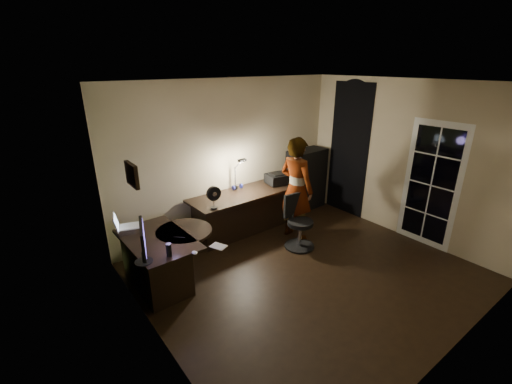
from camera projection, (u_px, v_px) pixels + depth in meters
floor at (307, 272)px, 5.11m from camera, size 4.50×4.00×0.01m
ceiling at (318, 82)px, 4.14m from camera, size 4.50×4.00×0.01m
wall_back at (230, 157)px, 6.11m from camera, size 4.50×0.01×2.70m
wall_front at (471, 247)px, 3.13m from camera, size 4.50×0.01×2.70m
wall_left at (150, 235)px, 3.34m from camera, size 0.01×4.00×2.70m
wall_right at (403, 160)px, 5.90m from camera, size 0.01×4.00×2.70m
green_wall_overlay at (152, 235)px, 3.35m from camera, size 0.00×4.00×2.70m
arched_doorway at (349, 150)px, 6.77m from camera, size 0.01×0.90×2.60m
french_door at (431, 185)px, 5.59m from camera, size 0.02×0.92×2.10m
framed_picture at (132, 175)px, 3.52m from camera, size 0.04×0.30×0.25m
desk_left at (160, 262)px, 4.70m from camera, size 0.82×1.29×0.73m
desk_right at (246, 212)px, 6.19m from camera, size 2.09×0.76×0.78m
cabinet at (306, 179)px, 7.18m from camera, size 0.86×0.47×1.26m
laptop_stand at (126, 230)px, 4.70m from camera, size 0.23×0.20×0.09m
laptop at (127, 220)px, 4.67m from camera, size 0.39×0.38×0.22m
monitor at (142, 249)px, 3.97m from camera, size 0.27×0.54×0.35m
mouse at (195, 253)px, 4.21m from camera, size 0.06×0.09×0.03m
phone at (196, 232)px, 4.76m from camera, size 0.08×0.14×0.01m
pen at (179, 237)px, 4.60m from camera, size 0.12×0.12×0.01m
speaker at (169, 250)px, 4.13m from camera, size 0.07×0.07×0.18m
notepad at (219, 246)px, 4.38m from camera, size 0.21×0.24×0.01m
desk_fan at (214, 197)px, 5.31m from camera, size 0.24×0.14×0.36m
headphones at (237, 186)px, 6.16m from camera, size 0.21×0.10×0.10m
printer at (278, 178)px, 6.45m from camera, size 0.49×0.41×0.20m
desk_lamp at (235, 172)px, 6.05m from camera, size 0.24×0.32×0.64m
office_chair at (300, 223)px, 5.65m from camera, size 0.54×0.54×0.90m
person at (296, 189)px, 5.84m from camera, size 0.51×0.70×1.81m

